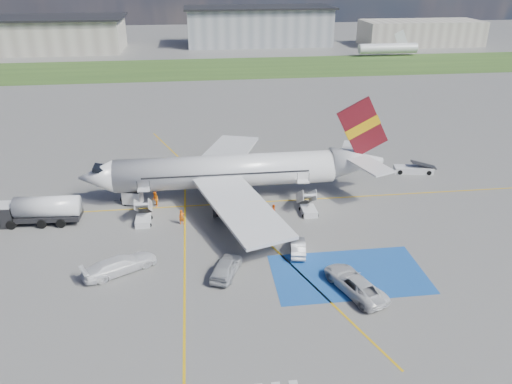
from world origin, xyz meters
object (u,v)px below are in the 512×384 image
at_px(gpu_cart, 133,198).
at_px(van_white_a, 355,281).
at_px(belt_loader, 414,170).
at_px(car_silver_a, 226,267).
at_px(car_silver_b, 298,247).
at_px(fuel_tanker, 38,213).
at_px(airliner, 238,170).
at_px(van_white_b, 119,262).

xyz_separation_m(gpu_cart, van_white_a, (20.79, -19.92, 0.19)).
xyz_separation_m(belt_loader, van_white_a, (-16.19, -25.05, 0.59)).
height_order(car_silver_a, car_silver_b, car_silver_a).
bearing_deg(gpu_cart, car_silver_a, -40.65).
distance_m(fuel_tanker, car_silver_b, 28.58).
bearing_deg(airliner, car_silver_b, -71.66).
xyz_separation_m(airliner, car_silver_b, (4.58, -13.81, -2.73)).
xyz_separation_m(fuel_tanker, car_silver_a, (19.65, -12.46, -0.50)).
xyz_separation_m(car_silver_a, car_silver_b, (7.27, 2.88, -0.16)).
relative_size(car_silver_b, van_white_b, 0.78).
distance_m(gpu_cart, van_white_b, 14.33).
xyz_separation_m(airliner, gpu_cart, (-12.59, -0.64, -2.58)).
relative_size(gpu_cart, car_silver_b, 0.61).
relative_size(airliner, car_silver_a, 7.56).
xyz_separation_m(fuel_tanker, car_silver_b, (26.92, -9.59, -0.67)).
distance_m(fuel_tanker, gpu_cart, 10.40).
relative_size(airliner, van_white_b, 7.05).
relative_size(belt_loader, car_silver_a, 1.17).
bearing_deg(fuel_tanker, van_white_a, -25.07).
bearing_deg(car_silver_a, fuel_tanker, -10.39).
distance_m(belt_loader, car_silver_a, 34.38).
xyz_separation_m(car_silver_a, van_white_a, (10.90, -3.87, 0.17)).
height_order(airliner, gpu_cart, airliner).
bearing_deg(gpu_cart, car_silver_b, -19.80).
relative_size(gpu_cart, van_white_b, 0.47).
relative_size(gpu_cart, car_silver_a, 0.51).
relative_size(airliner, van_white_a, 6.88).
xyz_separation_m(car_silver_b, van_white_b, (-16.97, -1.16, 0.36)).
height_order(car_silver_b, van_white_b, van_white_b).
xyz_separation_m(gpu_cart, belt_loader, (36.98, 5.13, -0.40)).
bearing_deg(van_white_a, van_white_b, -34.78).
bearing_deg(belt_loader, car_silver_b, -126.73).
height_order(gpu_cart, belt_loader, gpu_cart).
height_order(airliner, van_white_b, airliner).
height_order(gpu_cart, car_silver_b, gpu_cart).
height_order(belt_loader, car_silver_b, belt_loader).
distance_m(car_silver_a, van_white_b, 9.85).
bearing_deg(gpu_cart, van_white_b, -71.52).
bearing_deg(car_silver_b, van_white_b, 13.86).
xyz_separation_m(fuel_tanker, van_white_b, (9.95, -10.75, -0.31)).
height_order(fuel_tanker, belt_loader, fuel_tanker).
xyz_separation_m(gpu_cart, car_silver_b, (17.16, -13.17, -0.14)).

